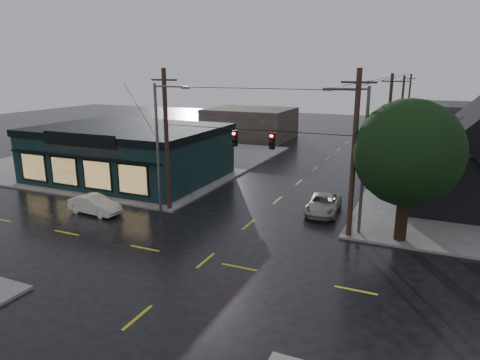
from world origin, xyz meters
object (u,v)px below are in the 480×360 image
at_px(utility_pole_nw, 170,210).
at_px(sedan_cream, 95,205).
at_px(corner_tree, 408,153).
at_px(suv_silver, 323,204).
at_px(utility_pole_ne, 348,237).

distance_m(utility_pole_nw, sedan_cream, 5.31).
bearing_deg(corner_tree, sedan_cream, -170.52).
distance_m(corner_tree, suv_silver, 7.98).
bearing_deg(utility_pole_nw, corner_tree, 2.02).
relative_size(corner_tree, utility_pole_ne, 0.83).
height_order(utility_pole_ne, suv_silver, utility_pole_ne).
bearing_deg(utility_pole_ne, corner_tree, 10.83).
distance_m(corner_tree, sedan_cream, 21.20).
bearing_deg(utility_pole_nw, sedan_cream, -147.39).
relative_size(corner_tree, utility_pole_nw, 0.83).
bearing_deg(sedan_cream, suv_silver, -61.35).
height_order(corner_tree, sedan_cream, corner_tree).
bearing_deg(utility_pole_ne, suv_silver, 122.30).
distance_m(utility_pole_nw, utility_pole_ne, 13.00).
xyz_separation_m(utility_pole_ne, sedan_cream, (-17.44, -2.84, 0.67)).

